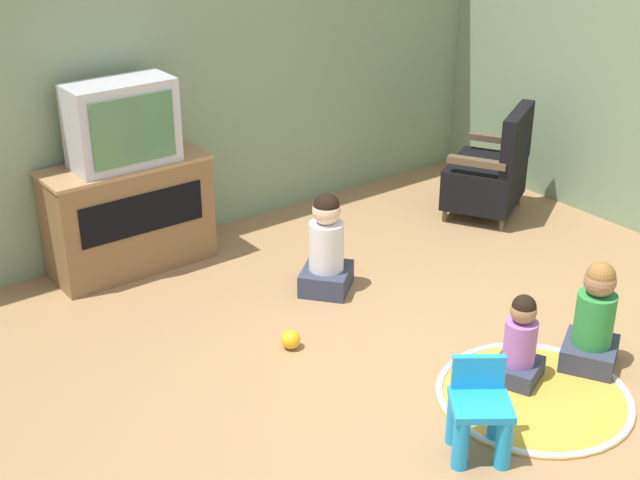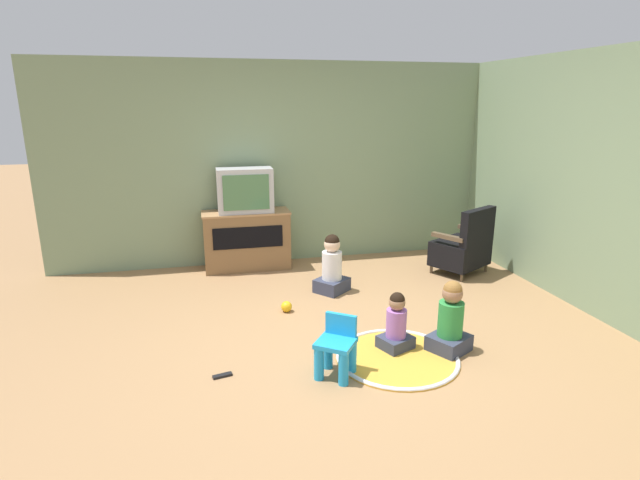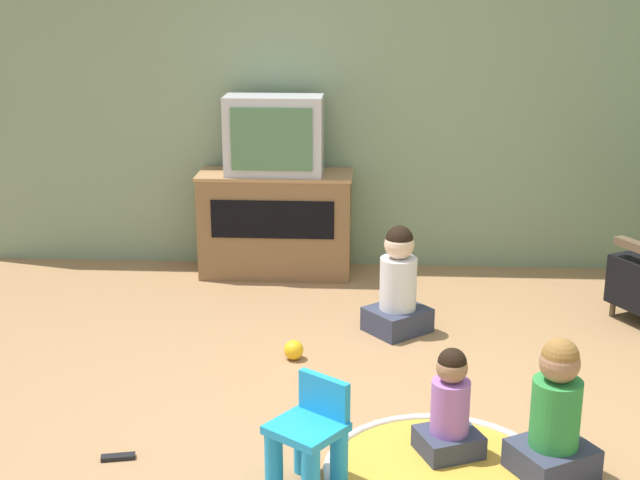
{
  "view_description": "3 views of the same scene",
  "coord_description": "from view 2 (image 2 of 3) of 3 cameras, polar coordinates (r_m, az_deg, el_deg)",
  "views": [
    {
      "loc": [
        -2.78,
        -2.82,
        2.72
      ],
      "look_at": [
        -0.17,
        0.66,
        0.67
      ],
      "focal_mm": 50.0,
      "sensor_mm": 36.0,
      "label": 1
    },
    {
      "loc": [
        -1.06,
        -3.88,
        2.05
      ],
      "look_at": [
        -0.01,
        0.54,
        0.79
      ],
      "focal_mm": 28.0,
      "sensor_mm": 36.0,
      "label": 2
    },
    {
      "loc": [
        0.09,
        -3.83,
        2.08
      ],
      "look_at": [
        -0.16,
        0.61,
        0.74
      ],
      "focal_mm": 50.0,
      "sensor_mm": 36.0,
      "label": 3
    }
  ],
  "objects": [
    {
      "name": "television",
      "position": [
        6.19,
        -8.57,
        5.64
      ],
      "size": [
        0.67,
        0.34,
        0.54
      ],
      "color": "#B7B7BC",
      "rests_on": "tv_cabinet"
    },
    {
      "name": "wall_right",
      "position": [
        5.3,
        31.98,
        4.74
      ],
      "size": [
        0.12,
        5.58,
        2.55
      ],
      "color": "gray",
      "rests_on": "ground_plane"
    },
    {
      "name": "child_watching_right",
      "position": [
        4.39,
        14.68,
        -8.96
      ],
      "size": [
        0.42,
        0.4,
        0.63
      ],
      "rotation": [
        0.0,
        0.0,
        0.51
      ],
      "color": "#33384C",
      "rests_on": "ground_plane"
    },
    {
      "name": "play_mat",
      "position": [
        4.29,
        8.82,
        -13.1
      ],
      "size": [
        1.02,
        1.02,
        0.04
      ],
      "color": "gold",
      "rests_on": "ground_plane"
    },
    {
      "name": "ground_plane",
      "position": [
        4.52,
        1.77,
        -11.51
      ],
      "size": [
        30.0,
        30.0,
        0.0
      ],
      "primitive_type": "plane",
      "color": "#9E754C"
    },
    {
      "name": "child_watching_left",
      "position": [
        4.35,
        8.7,
        -9.56
      ],
      "size": [
        0.33,
        0.31,
        0.52
      ],
      "rotation": [
        0.0,
        0.0,
        0.4
      ],
      "color": "#33384C",
      "rests_on": "ground_plane"
    },
    {
      "name": "child_watching_center",
      "position": [
        5.53,
        1.37,
        -3.11
      ],
      "size": [
        0.45,
        0.44,
        0.66
      ],
      "rotation": [
        0.0,
        0.0,
        0.69
      ],
      "color": "#33384C",
      "rests_on": "ground_plane"
    },
    {
      "name": "tv_cabinet",
      "position": [
        6.36,
        -8.36,
        0.1
      ],
      "size": [
        1.08,
        0.44,
        0.74
      ],
      "color": "brown",
      "rests_on": "ground_plane"
    },
    {
      "name": "toy_ball",
      "position": [
        5.1,
        -3.85,
        -7.6
      ],
      "size": [
        0.11,
        0.11,
        0.11
      ],
      "color": "yellow",
      "rests_on": "ground_plane"
    },
    {
      "name": "wall_back",
      "position": [
        6.52,
        -5.04,
        8.62
      ],
      "size": [
        5.75,
        0.12,
        2.55
      ],
      "color": "gray",
      "rests_on": "ground_plane"
    },
    {
      "name": "yellow_kid_chair",
      "position": [
        3.93,
        1.88,
        -12.46
      ],
      "size": [
        0.38,
        0.38,
        0.47
      ],
      "rotation": [
        0.0,
        0.0,
        -0.63
      ],
      "color": "#1E99DB",
      "rests_on": "ground_plane"
    },
    {
      "name": "black_armchair",
      "position": [
        6.36,
        16.08,
        -0.79
      ],
      "size": [
        0.81,
        0.76,
        0.84
      ],
      "rotation": [
        0.0,
        0.0,
        3.65
      ],
      "color": "brown",
      "rests_on": "ground_plane"
    },
    {
      "name": "remote_control",
      "position": [
        4.07,
        -11.09,
        -14.96
      ],
      "size": [
        0.16,
        0.08,
        0.02
      ],
      "rotation": [
        0.0,
        0.0,
        0.22
      ],
      "color": "black",
      "rests_on": "ground_plane"
    }
  ]
}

